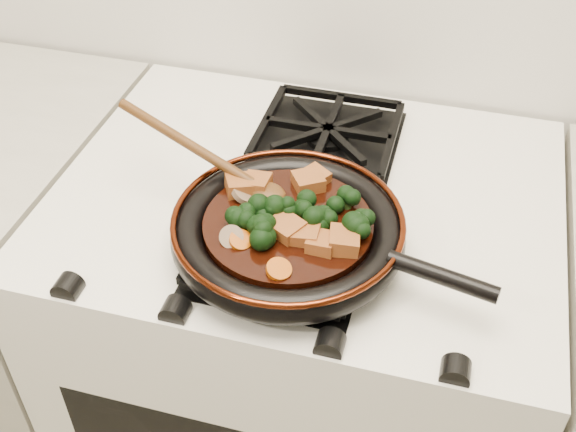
# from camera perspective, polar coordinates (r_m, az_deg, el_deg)

# --- Properties ---
(stove) EXTENTS (0.76, 0.60, 0.90)m
(stove) POSITION_cam_1_polar(r_m,az_deg,el_deg) (1.43, 1.16, -12.25)
(stove) COLOR white
(stove) RESTS_ON ground
(burner_grate_front) EXTENTS (0.23, 0.23, 0.03)m
(burner_grate_front) POSITION_cam_1_polar(r_m,az_deg,el_deg) (0.99, -0.52, -2.48)
(burner_grate_front) COLOR black
(burner_grate_front) RESTS_ON stove
(burner_grate_back) EXTENTS (0.23, 0.23, 0.03)m
(burner_grate_back) POSITION_cam_1_polar(r_m,az_deg,el_deg) (1.20, 3.15, 6.49)
(burner_grate_back) COLOR black
(burner_grate_back) RESTS_ON stove
(skillet) EXTENTS (0.44, 0.31, 0.05)m
(skillet) POSITION_cam_1_polar(r_m,az_deg,el_deg) (0.97, 0.12, -1.20)
(skillet) COLOR black
(skillet) RESTS_ON burner_grate_front
(braising_sauce) EXTENTS (0.23, 0.23, 0.02)m
(braising_sauce) POSITION_cam_1_polar(r_m,az_deg,el_deg) (0.96, 0.00, -0.94)
(braising_sauce) COLOR black
(braising_sauce) RESTS_ON skillet
(tofu_cube_0) EXTENTS (0.04, 0.04, 0.03)m
(tofu_cube_0) POSITION_cam_1_polar(r_m,az_deg,el_deg) (1.01, -2.50, 2.55)
(tofu_cube_0) COLOR brown
(tofu_cube_0) RESTS_ON braising_sauce
(tofu_cube_1) EXTENTS (0.04, 0.04, 0.02)m
(tofu_cube_1) POSITION_cam_1_polar(r_m,az_deg,el_deg) (0.92, 2.66, -2.16)
(tofu_cube_1) COLOR brown
(tofu_cube_1) RESTS_ON braising_sauce
(tofu_cube_2) EXTENTS (0.05, 0.06, 0.03)m
(tofu_cube_2) POSITION_cam_1_polar(r_m,az_deg,el_deg) (1.00, -3.78, 2.42)
(tofu_cube_2) COLOR brown
(tofu_cube_2) RESTS_ON braising_sauce
(tofu_cube_3) EXTENTS (0.05, 0.05, 0.02)m
(tofu_cube_3) POSITION_cam_1_polar(r_m,az_deg,el_deg) (1.02, 2.09, 3.03)
(tofu_cube_3) COLOR brown
(tofu_cube_3) RESTS_ON braising_sauce
(tofu_cube_4) EXTENTS (0.04, 0.04, 0.02)m
(tofu_cube_4) POSITION_cam_1_polar(r_m,az_deg,el_deg) (0.93, 1.38, -1.49)
(tofu_cube_4) COLOR brown
(tofu_cube_4) RESTS_ON braising_sauce
(tofu_cube_5) EXTENTS (0.06, 0.05, 0.03)m
(tofu_cube_5) POSITION_cam_1_polar(r_m,az_deg,el_deg) (0.93, -0.14, -0.99)
(tofu_cube_5) COLOR brown
(tofu_cube_5) RESTS_ON braising_sauce
(tofu_cube_6) EXTENTS (0.05, 0.05, 0.03)m
(tofu_cube_6) POSITION_cam_1_polar(r_m,az_deg,el_deg) (0.92, 4.43, -2.02)
(tofu_cube_6) COLOR brown
(tofu_cube_6) RESTS_ON braising_sauce
(tofu_cube_7) EXTENTS (0.06, 0.06, 0.02)m
(tofu_cube_7) POSITION_cam_1_polar(r_m,az_deg,el_deg) (1.01, 1.60, 2.69)
(tofu_cube_7) COLOR brown
(tofu_cube_7) RESTS_ON braising_sauce
(broccoli_floret_0) EXTENTS (0.07, 0.07, 0.08)m
(broccoli_floret_0) POSITION_cam_1_polar(r_m,az_deg,el_deg) (0.96, 0.55, 0.69)
(broccoli_floret_0) COLOR black
(broccoli_floret_0) RESTS_ON braising_sauce
(broccoli_floret_1) EXTENTS (0.08, 0.08, 0.06)m
(broccoli_floret_1) POSITION_cam_1_polar(r_m,az_deg,el_deg) (0.92, -2.17, -1.41)
(broccoli_floret_1) COLOR black
(broccoli_floret_1) RESTS_ON braising_sauce
(broccoli_floret_2) EXTENTS (0.09, 0.09, 0.05)m
(broccoli_floret_2) POSITION_cam_1_polar(r_m,az_deg,el_deg) (0.94, 5.54, -0.86)
(broccoli_floret_2) COLOR black
(broccoli_floret_2) RESTS_ON braising_sauce
(broccoli_floret_3) EXTENTS (0.07, 0.06, 0.06)m
(broccoli_floret_3) POSITION_cam_1_polar(r_m,az_deg,el_deg) (0.96, -1.71, 0.36)
(broccoli_floret_3) COLOR black
(broccoli_floret_3) RESTS_ON braising_sauce
(broccoli_floret_4) EXTENTS (0.08, 0.08, 0.06)m
(broccoli_floret_4) POSITION_cam_1_polar(r_m,az_deg,el_deg) (0.98, 4.70, 1.15)
(broccoli_floret_4) COLOR black
(broccoli_floret_4) RESTS_ON braising_sauce
(broccoli_floret_5) EXTENTS (0.08, 0.09, 0.06)m
(broccoli_floret_5) POSITION_cam_1_polar(r_m,az_deg,el_deg) (0.95, 2.94, -0.24)
(broccoli_floret_5) COLOR black
(broccoli_floret_5) RESTS_ON braising_sauce
(broccoli_floret_6) EXTENTS (0.09, 0.09, 0.07)m
(broccoli_floret_6) POSITION_cam_1_polar(r_m,az_deg,el_deg) (0.94, -3.71, -0.45)
(broccoli_floret_6) COLOR black
(broccoli_floret_6) RESTS_ON braising_sauce
(carrot_coin_0) EXTENTS (0.03, 0.03, 0.02)m
(carrot_coin_0) POSITION_cam_1_polar(r_m,az_deg,el_deg) (0.92, -3.78, -1.92)
(carrot_coin_0) COLOR #B04704
(carrot_coin_0) RESTS_ON braising_sauce
(carrot_coin_1) EXTENTS (0.03, 0.03, 0.02)m
(carrot_coin_1) POSITION_cam_1_polar(r_m,az_deg,el_deg) (0.89, -0.73, -4.24)
(carrot_coin_1) COLOR #B04704
(carrot_coin_1) RESTS_ON braising_sauce
(carrot_coin_2) EXTENTS (0.03, 0.03, 0.01)m
(carrot_coin_2) POSITION_cam_1_polar(r_m,az_deg,el_deg) (0.98, -1.00, 0.95)
(carrot_coin_2) COLOR #B04704
(carrot_coin_2) RESTS_ON braising_sauce
(carrot_coin_3) EXTENTS (0.03, 0.03, 0.01)m
(carrot_coin_3) POSITION_cam_1_polar(r_m,az_deg,el_deg) (0.94, 2.92, -0.78)
(carrot_coin_3) COLOR #B04704
(carrot_coin_3) RESTS_ON braising_sauce
(carrot_coin_4) EXTENTS (0.03, 0.03, 0.01)m
(carrot_coin_4) POSITION_cam_1_polar(r_m,az_deg,el_deg) (0.95, 0.02, -0.59)
(carrot_coin_4) COLOR #B04704
(carrot_coin_4) RESTS_ON braising_sauce
(mushroom_slice_0) EXTENTS (0.04, 0.04, 0.03)m
(mushroom_slice_0) POSITION_cam_1_polar(r_m,az_deg,el_deg) (0.99, -3.55, 1.84)
(mushroom_slice_0) COLOR #7F6449
(mushroom_slice_0) RESTS_ON braising_sauce
(mushroom_slice_1) EXTENTS (0.04, 0.04, 0.02)m
(mushroom_slice_1) POSITION_cam_1_polar(r_m,az_deg,el_deg) (1.01, -2.20, 2.51)
(mushroom_slice_1) COLOR #7F6449
(mushroom_slice_1) RESTS_ON braising_sauce
(mushroom_slice_2) EXTENTS (0.04, 0.04, 0.03)m
(mushroom_slice_2) POSITION_cam_1_polar(r_m,az_deg,el_deg) (0.93, -4.48, -1.68)
(mushroom_slice_2) COLOR #7F6449
(mushroom_slice_2) RESTS_ON braising_sauce
(wooden_spoon) EXTENTS (0.16, 0.07, 0.26)m
(wooden_spoon) POSITION_cam_1_polar(r_m,az_deg,el_deg) (1.02, -5.18, 4.04)
(wooden_spoon) COLOR #4C2B10
(wooden_spoon) RESTS_ON braising_sauce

